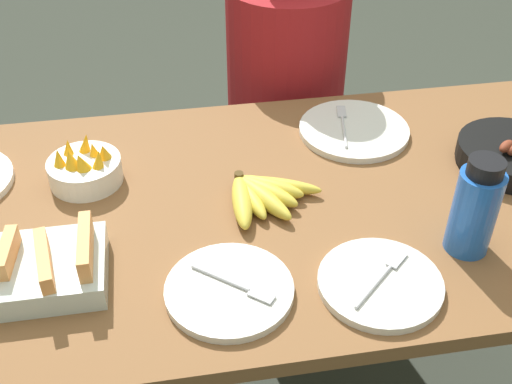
# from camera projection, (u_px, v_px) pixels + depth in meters

# --- Properties ---
(dining_table) EXTENTS (1.79, 0.83, 0.77)m
(dining_table) POSITION_uv_depth(u_px,v_px,m) (256.00, 238.00, 1.43)
(dining_table) COLOR brown
(dining_table) RESTS_ON ground_plane
(banana_bunch) EXTENTS (0.21, 0.19, 0.04)m
(banana_bunch) POSITION_uv_depth(u_px,v_px,m) (261.00, 194.00, 1.36)
(banana_bunch) COLOR gold
(banana_bunch) RESTS_ON dining_table
(melon_tray) EXTENTS (0.26, 0.19, 0.10)m
(melon_tray) POSITION_uv_depth(u_px,v_px,m) (34.00, 269.00, 1.16)
(melon_tray) COLOR silver
(melon_tray) RESTS_ON dining_table
(empty_plate_near_front) EXTENTS (0.23, 0.23, 0.02)m
(empty_plate_near_front) POSITION_uv_depth(u_px,v_px,m) (380.00, 283.00, 1.17)
(empty_plate_near_front) COLOR silver
(empty_plate_near_front) RESTS_ON dining_table
(empty_plate_far_left) EXTENTS (0.23, 0.23, 0.02)m
(empty_plate_far_left) POSITION_uv_depth(u_px,v_px,m) (229.00, 290.00, 1.15)
(empty_plate_far_left) COLOR silver
(empty_plate_far_left) RESTS_ON dining_table
(empty_plate_far_right) EXTENTS (0.27, 0.27, 0.02)m
(empty_plate_far_right) POSITION_uv_depth(u_px,v_px,m) (354.00, 130.00, 1.58)
(empty_plate_far_right) COLOR silver
(empty_plate_far_right) RESTS_ON dining_table
(fruit_bowl_mango) EXTENTS (0.16, 0.16, 0.10)m
(fruit_bowl_mango) POSITION_uv_depth(u_px,v_px,m) (85.00, 168.00, 1.40)
(fruit_bowl_mango) COLOR silver
(fruit_bowl_mango) RESTS_ON dining_table
(water_bottle) EXTENTS (0.09, 0.09, 0.21)m
(water_bottle) POSITION_uv_depth(u_px,v_px,m) (475.00, 208.00, 1.20)
(water_bottle) COLOR blue
(water_bottle) RESTS_ON dining_table
(person_figure) EXTENTS (0.39, 0.39, 1.26)m
(person_figure) POSITION_uv_depth(u_px,v_px,m) (284.00, 134.00, 2.04)
(person_figure) COLOR black
(person_figure) RESTS_ON ground_plane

